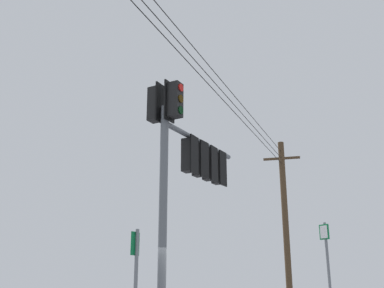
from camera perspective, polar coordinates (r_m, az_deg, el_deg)
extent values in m
cylinder|color=slate|center=(10.56, -3.74, -10.42)|extent=(0.20, 0.20, 5.95)
cylinder|color=slate|center=(12.64, 1.09, 0.24)|extent=(0.46, 3.70, 0.14)
cube|color=black|center=(11.49, -4.70, 5.01)|extent=(0.32, 0.32, 0.90)
cube|color=black|center=(11.40, -3.99, 5.18)|extent=(0.08, 0.44, 1.04)
cylinder|color=red|center=(11.69, -5.34, 6.22)|extent=(0.05, 0.20, 0.20)
cylinder|color=#3C2703|center=(11.58, -5.38, 4.86)|extent=(0.05, 0.20, 0.20)
cylinder|color=black|center=(11.47, -5.42, 3.47)|extent=(0.05, 0.20, 0.20)
cube|color=black|center=(11.18, -2.15, 5.60)|extent=(0.32, 0.32, 0.90)
cube|color=black|center=(11.27, -2.89, 5.43)|extent=(0.08, 0.44, 1.04)
cylinder|color=red|center=(11.22, -1.41, 7.18)|extent=(0.05, 0.20, 0.20)
cylinder|color=#3C2703|center=(11.10, -1.42, 5.76)|extent=(0.05, 0.20, 0.20)
cylinder|color=black|center=(10.99, -1.43, 4.32)|extent=(0.05, 0.20, 0.20)
cube|color=black|center=(11.93, -0.44, -1.46)|extent=(0.31, 0.31, 0.90)
cube|color=black|center=(11.85, 0.28, -1.36)|extent=(0.06, 0.44, 1.04)
cylinder|color=red|center=(12.09, -1.14, -0.18)|extent=(0.04, 0.20, 0.20)
cylinder|color=#3C2703|center=(12.00, -1.14, -1.55)|extent=(0.04, 0.20, 0.20)
cylinder|color=black|center=(11.93, -1.15, -2.94)|extent=(0.04, 0.20, 0.20)
cube|color=black|center=(12.42, 0.90, -2.08)|extent=(0.33, 0.33, 0.90)
cube|color=black|center=(12.34, 1.59, -1.98)|extent=(0.08, 0.44, 1.04)
cylinder|color=red|center=(12.58, 0.24, -0.86)|extent=(0.05, 0.20, 0.20)
cylinder|color=#3C2703|center=(12.50, 0.24, -2.18)|extent=(0.05, 0.20, 0.20)
cylinder|color=black|center=(12.42, 0.25, -3.52)|extent=(0.05, 0.20, 0.20)
cube|color=black|center=(12.91, 2.14, -2.65)|extent=(0.31, 0.31, 0.90)
cube|color=black|center=(12.84, 2.83, -2.56)|extent=(0.06, 0.44, 1.04)
cylinder|color=red|center=(13.06, 1.48, -1.46)|extent=(0.04, 0.20, 0.20)
cylinder|color=#3C2703|center=(12.98, 1.49, -2.74)|extent=(0.04, 0.20, 0.20)
cylinder|color=black|center=(12.91, 1.50, -4.03)|extent=(0.04, 0.20, 0.20)
cube|color=black|center=(13.41, 3.30, -3.18)|extent=(0.33, 0.33, 0.90)
cube|color=black|center=(13.34, 3.95, -3.09)|extent=(0.08, 0.44, 1.04)
cylinder|color=red|center=(13.56, 2.65, -2.04)|extent=(0.05, 0.20, 0.20)
cylinder|color=#3C2703|center=(13.48, 2.67, -3.27)|extent=(0.05, 0.20, 0.20)
cylinder|color=black|center=(13.42, 2.69, -4.51)|extent=(0.05, 0.20, 0.20)
cylinder|color=#4C3823|center=(24.73, 11.80, -10.06)|extent=(0.33, 0.33, 9.21)
cube|color=#4C3823|center=(25.41, 11.31, -1.81)|extent=(1.98, 0.49, 0.12)
cube|color=#0C7238|center=(8.46, -7.23, -12.43)|extent=(0.03, 0.26, 0.42)
cube|color=white|center=(8.46, -7.32, -12.44)|extent=(0.01, 0.20, 0.36)
cube|color=#0C7238|center=(11.86, 16.44, -10.66)|extent=(0.26, 0.17, 0.37)
cube|color=white|center=(11.85, 16.39, -10.65)|extent=(0.19, 0.12, 0.31)
cylinder|color=black|center=(11.03, -6.76, 16.66)|extent=(1.28, 32.35, 0.24)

